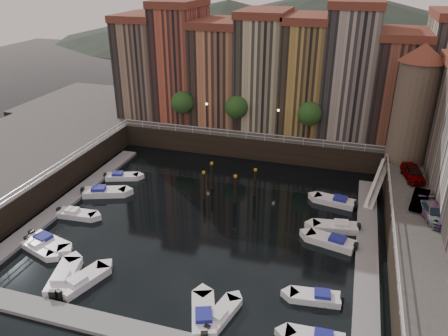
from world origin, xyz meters
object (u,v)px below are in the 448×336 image
(gangway, at_px, (378,181))
(car_b, at_px, (420,200))
(car_c, at_px, (434,213))
(boat_left_0, at_px, (39,248))
(boat_left_2, at_px, (76,214))
(car_a, at_px, (413,173))
(boat_left_1, at_px, (48,242))
(mooring_pilings, at_px, (226,184))
(corner_tower, at_px, (415,103))

(gangway, bearing_deg, car_b, -62.22)
(car_b, relative_size, car_c, 0.88)
(boat_left_0, relative_size, boat_left_2, 0.99)
(car_a, relative_size, car_c, 0.98)
(boat_left_1, bearing_deg, gangway, 47.47)
(boat_left_1, xyz_separation_m, car_c, (34.59, 10.43, 3.28))
(mooring_pilings, height_order, boat_left_1, mooring_pilings)
(car_a, bearing_deg, boat_left_1, -162.65)
(car_b, bearing_deg, gangway, 130.55)
(gangway, height_order, boat_left_0, gangway)
(corner_tower, height_order, boat_left_1, corner_tower)
(mooring_pilings, relative_size, boat_left_2, 1.31)
(corner_tower, distance_m, car_b, 13.01)
(boat_left_2, bearing_deg, boat_left_1, -88.48)
(mooring_pilings, bearing_deg, car_c, -10.58)
(boat_left_0, bearing_deg, car_b, 40.57)
(boat_left_2, bearing_deg, corner_tower, 25.31)
(boat_left_1, bearing_deg, mooring_pilings, 61.28)
(mooring_pilings, bearing_deg, gangway, 17.18)
(boat_left_2, xyz_separation_m, car_a, (33.95, 13.32, 3.42))
(car_b, bearing_deg, car_a, 104.41)
(mooring_pilings, distance_m, boat_left_0, 20.58)
(gangway, relative_size, boat_left_2, 1.89)
(corner_tower, distance_m, mooring_pilings, 23.33)
(gangway, relative_size, boat_left_0, 1.91)
(gangway, bearing_deg, car_c, -63.49)
(corner_tower, xyz_separation_m, boat_left_0, (-33.19, -24.89, -9.86))
(car_a, xyz_separation_m, car_c, (1.14, -8.27, -0.10))
(boat_left_1, height_order, car_c, car_c)
(gangway, relative_size, car_c, 1.83)
(corner_tower, height_order, car_b, corner_tower)
(corner_tower, xyz_separation_m, car_c, (1.62, -13.56, -6.53))
(boat_left_1, height_order, boat_left_2, boat_left_1)
(boat_left_0, distance_m, car_b, 36.64)
(boat_left_1, distance_m, car_a, 38.47)
(boat_left_1, distance_m, boat_left_2, 5.41)
(gangway, distance_m, car_a, 3.93)
(gangway, height_order, car_b, car_b)
(gangway, bearing_deg, boat_left_1, -147.06)
(corner_tower, height_order, mooring_pilings, corner_tower)
(boat_left_1, bearing_deg, boat_left_2, 109.80)
(boat_left_0, bearing_deg, gangway, 52.54)
(gangway, distance_m, boat_left_2, 33.70)
(gangway, height_order, car_c, car_c)
(gangway, bearing_deg, boat_left_0, -146.05)
(corner_tower, distance_m, gangway, 9.86)
(mooring_pilings, relative_size, car_c, 1.26)
(mooring_pilings, bearing_deg, boat_left_0, -131.96)
(mooring_pilings, xyz_separation_m, car_a, (19.94, 4.33, 2.11))
(mooring_pilings, height_order, boat_left_0, mooring_pilings)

